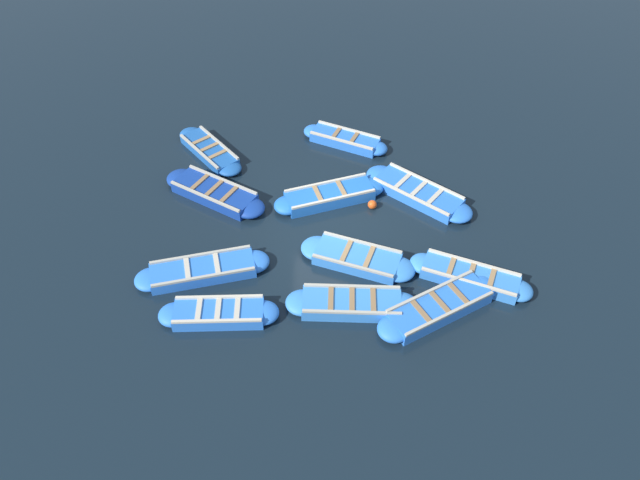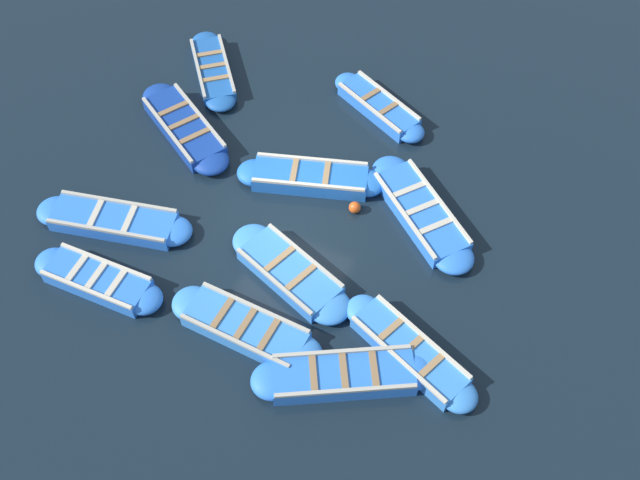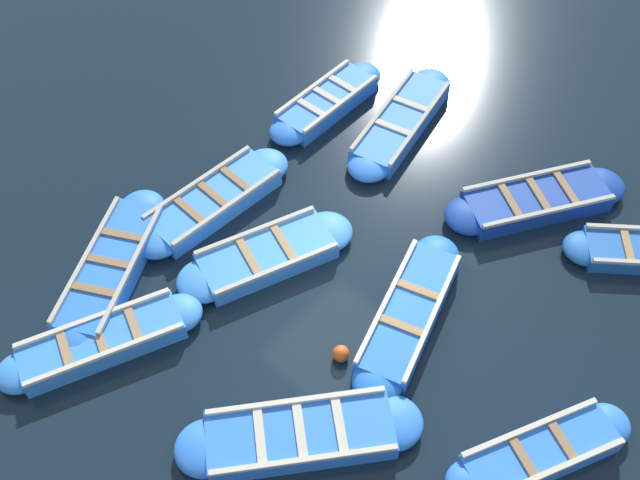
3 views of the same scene
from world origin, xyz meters
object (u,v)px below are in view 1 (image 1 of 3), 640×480
object	(u,v)px
boat_far_corner	(219,314)
boat_mid_row	(215,193)
boat_tucked	(418,193)
boat_stern_in	(439,307)
boat_end_of_row	(352,304)
boat_centre	(357,258)
boat_inner_gap	(210,151)
boat_alongside	(203,270)
boat_near_quay	(330,196)
boat_broadside	(345,140)
buoy_orange_near	(372,205)
boat_outer_right	(470,277)

from	to	relation	value
boat_far_corner	boat_mid_row	xyz separation A→B (m)	(4.80, 0.67, 0.00)
boat_tucked	boat_stern_in	bearing A→B (deg)	-179.48
boat_end_of_row	boat_centre	xyz separation A→B (m)	(1.66, -0.22, -0.01)
boat_stern_in	boat_inner_gap	size ratio (longest dim) A/B	1.23
boat_alongside	boat_near_quay	bearing A→B (deg)	-49.33
boat_tucked	boat_inner_gap	size ratio (longest dim) A/B	1.18
boat_broadside	buoy_orange_near	distance (m)	3.40
boat_end_of_row	boat_broadside	world-z (taller)	boat_end_of_row
boat_near_quay	buoy_orange_near	bearing A→B (deg)	-104.61
boat_far_corner	boat_alongside	bearing A→B (deg)	22.02
boat_stern_in	boat_broadside	bearing A→B (deg)	17.04
boat_end_of_row	boat_tucked	xyz separation A→B (m)	(4.47, -2.27, -0.01)
boat_centre	boat_inner_gap	size ratio (longest dim) A/B	1.16
boat_near_quay	boat_centre	world-z (taller)	boat_near_quay
boat_alongside	boat_near_quay	size ratio (longest dim) A/B	1.05
boat_near_quay	boat_broadside	size ratio (longest dim) A/B	1.18
boat_far_corner	boat_centre	xyz separation A→B (m)	(1.98, -3.74, -0.02)
boat_tucked	boat_stern_in	distance (m)	4.60
boat_broadside	boat_mid_row	bearing A→B (deg)	123.51
boat_broadside	boat_near_quay	bearing A→B (deg)	169.02
boat_alongside	boat_tucked	xyz separation A→B (m)	(3.25, -6.41, 0.00)
boat_mid_row	boat_inner_gap	size ratio (longest dim) A/B	1.20
boat_far_corner	boat_inner_gap	xyz separation A→B (m)	(7.02, 1.10, -0.04)
boat_near_quay	boat_tucked	distance (m)	2.81
boat_end_of_row	boat_tucked	world-z (taller)	boat_end_of_row
boat_outer_right	boat_stern_in	distance (m)	1.48
boat_outer_right	boat_broadside	bearing A→B (deg)	27.45
boat_broadside	boat_stern_in	distance (m)	7.75
boat_alongside	boat_end_of_row	xyz separation A→B (m)	(-1.22, -4.14, 0.01)
boat_inner_gap	boat_outer_right	bearing A→B (deg)	-125.89
boat_far_corner	buoy_orange_near	bearing A→B (deg)	-45.16
boat_outer_right	boat_broadside	distance (m)	7.13
boat_broadside	boat_stern_in	size ratio (longest dim) A/B	0.84
boat_outer_right	boat_centre	distance (m)	3.19
boat_inner_gap	buoy_orange_near	distance (m)	6.06
boat_outer_right	boat_centre	size ratio (longest dim) A/B	0.99
boat_outer_right	boat_inner_gap	world-z (taller)	boat_outer_right
boat_end_of_row	boat_broadside	size ratio (longest dim) A/B	1.15
boat_outer_right	boat_centre	xyz separation A→B (m)	(0.71, 3.11, -0.01)
boat_alongside	boat_mid_row	distance (m)	3.27
boat_far_corner	boat_inner_gap	world-z (taller)	boat_far_corner
boat_mid_row	boat_inner_gap	distance (m)	2.26
boat_stern_in	boat_centre	bearing A→B (deg)	49.46
boat_near_quay	boat_inner_gap	distance (m)	4.73
boat_alongside	boat_tucked	world-z (taller)	boat_tucked
boat_tucked	boat_broadside	distance (m)	3.59
boat_far_corner	boat_tucked	bearing A→B (deg)	-50.43
boat_tucked	boat_far_corner	distance (m)	7.51
boat_outer_right	buoy_orange_near	xyz separation A→B (m)	(3.02, 2.54, -0.04)
boat_alongside	boat_inner_gap	world-z (taller)	boat_alongside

